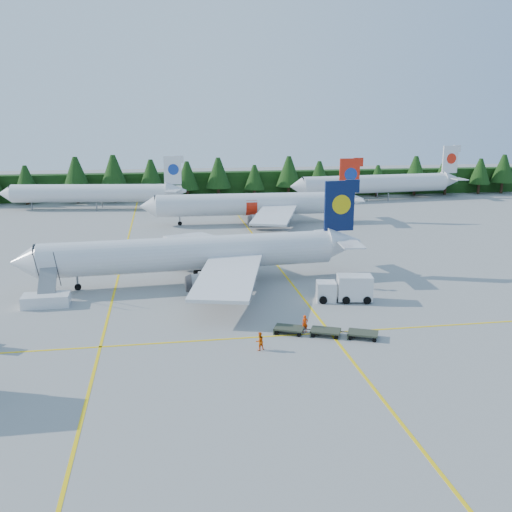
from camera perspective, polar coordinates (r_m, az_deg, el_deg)
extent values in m
plane|color=gray|center=(56.07, -0.26, -5.82)|extent=(320.00, 320.00, 0.00)
cube|color=yellow|center=(74.77, -13.39, -1.14)|extent=(0.25, 120.00, 0.01)
cube|color=yellow|center=(75.92, 1.83, -0.53)|extent=(0.25, 120.00, 0.01)
cube|color=yellow|center=(50.54, 0.83, -8.07)|extent=(80.00, 0.25, 0.01)
cube|color=black|center=(135.32, -5.80, 7.07)|extent=(220.00, 4.00, 6.00)
cylinder|color=silver|center=(65.78, -6.62, 0.25)|extent=(33.28, 5.97, 3.89)
cone|color=silver|center=(66.35, -22.17, -0.58)|extent=(2.97, 4.06, 3.89)
cube|color=#08143C|center=(69.08, 8.33, 4.97)|extent=(3.71, 0.57, 6.04)
cube|color=silver|center=(74.26, -5.09, 1.40)|extent=(10.81, 15.73, 1.10)
cylinder|color=slate|center=(71.80, -6.32, -0.18)|extent=(3.43, 2.25, 2.04)
cube|color=silver|center=(58.39, -2.83, -2.02)|extent=(9.29, 15.60, 1.10)
cylinder|color=slate|center=(60.98, -5.05, -2.70)|extent=(3.43, 2.25, 2.04)
cylinder|color=slate|center=(66.35, -17.42, -2.58)|extent=(0.23, 0.23, 1.66)
cylinder|color=silver|center=(102.00, -0.56, 5.21)|extent=(33.25, 4.74, 3.90)
cone|color=silver|center=(101.30, -10.71, 4.91)|extent=(2.83, 3.97, 3.90)
cube|color=red|center=(105.20, 9.33, 7.97)|extent=(3.71, 0.43, 6.05)
cube|color=silver|center=(110.60, 0.40, 5.58)|extent=(9.78, 15.69, 1.11)
cylinder|color=slate|center=(107.97, -0.42, 4.64)|extent=(3.37, 2.13, 2.05)
cube|color=silver|center=(94.42, 1.86, 4.14)|extent=(10.39, 15.74, 1.11)
cylinder|color=slate|center=(96.92, 0.45, 3.58)|extent=(3.37, 2.13, 2.05)
cylinder|color=slate|center=(101.62, -7.63, 3.52)|extent=(0.23, 0.23, 1.66)
cylinder|color=silver|center=(122.69, -16.30, 6.04)|extent=(31.75, 7.78, 3.71)
cone|color=silver|center=(127.99, -23.75, 5.73)|extent=(3.06, 4.02, 3.71)
cube|color=silver|center=(119.08, -8.34, 8.48)|extent=(3.54, 0.78, 5.75)
cylinder|color=slate|center=(126.54, -21.50, 4.67)|extent=(0.22, 0.22, 1.48)
cylinder|color=silver|center=(133.97, 11.83, 7.08)|extent=(35.21, 7.59, 4.11)
cone|color=silver|center=(126.60, 4.10, 6.96)|extent=(3.28, 4.38, 4.11)
cube|color=silver|center=(143.08, 18.85, 9.13)|extent=(3.92, 0.75, 6.38)
cylinder|color=slate|center=(128.92, 6.46, 5.74)|extent=(0.25, 0.25, 1.65)
cube|color=silver|center=(62.00, -20.24, -4.17)|extent=(4.70, 2.56, 1.21)
cube|color=slate|center=(63.56, -20.09, -1.90)|extent=(1.89, 4.45, 3.27)
cube|color=slate|center=(65.30, -19.91, -0.12)|extent=(2.02, 1.38, 0.13)
cube|color=white|center=(60.07, 7.02, -3.53)|extent=(2.28, 2.28, 2.07)
cube|color=black|center=(59.92, 7.03, -3.08)|extent=(1.97, 2.13, 0.89)
cube|color=white|center=(60.35, 9.82, -3.11)|extent=(3.86, 2.74, 2.56)
cube|color=#333828|center=(51.26, 3.34, -7.20)|extent=(3.02, 2.52, 0.15)
cube|color=#333828|center=(50.99, 6.98, -7.40)|extent=(3.02, 2.52, 0.15)
cube|color=#333828|center=(50.92, 10.65, -7.57)|extent=(3.02, 2.52, 0.15)
imported|color=#F73905|center=(51.53, 4.92, -6.75)|extent=(0.62, 0.45, 1.57)
imported|color=#E54D04|center=(47.56, 0.36, -8.51)|extent=(0.94, 0.86, 1.56)
imported|color=#FF6105|center=(64.77, 11.02, -2.52)|extent=(0.63, 0.82, 1.79)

